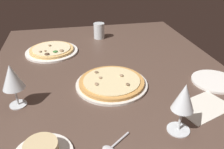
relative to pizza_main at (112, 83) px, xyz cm
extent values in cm
cube|color=brown|center=(7.37, -1.81, -3.20)|extent=(150.00, 110.00, 4.00)
cylinder|color=silver|center=(0.00, 0.00, -0.70)|extent=(29.80, 29.80, 1.00)
cylinder|color=#C68C47|center=(0.00, 0.00, 0.40)|extent=(27.03, 27.03, 1.20)
cylinder|color=beige|center=(0.00, 0.00, 1.20)|extent=(23.41, 23.41, 0.40)
ellipsoid|color=#937556|center=(-2.37, 6.59, 1.61)|extent=(2.31, 1.68, 0.44)
ellipsoid|color=brown|center=(7.49, 5.24, 1.65)|extent=(1.92, 1.81, 0.50)
ellipsoid|color=brown|center=(-5.32, -5.39, 1.79)|extent=(1.89, 1.55, 0.78)
ellipsoid|color=#937556|center=(2.10, -4.69, 1.80)|extent=(1.67, 1.63, 0.80)
ellipsoid|color=#937556|center=(2.28, 4.33, 1.66)|extent=(1.66, 1.50, 0.52)
cylinder|color=white|center=(39.74, 25.10, -0.70)|extent=(27.88, 27.88, 1.00)
cylinder|color=tan|center=(39.74, 25.10, 0.40)|extent=(23.40, 23.40, 1.20)
cylinder|color=beige|center=(39.74, 25.10, 1.20)|extent=(20.26, 20.26, 0.40)
ellipsoid|color=#937556|center=(42.80, 26.17, 1.74)|extent=(1.92, 1.75, 0.70)
ellipsoid|color=#387033|center=(33.80, 22.98, 1.71)|extent=(2.68, 2.60, 0.62)
ellipsoid|color=#937556|center=(35.18, 30.62, 1.74)|extent=(1.62, 1.60, 0.68)
ellipsoid|color=#4C3828|center=(31.41, 27.09, 1.73)|extent=(2.57, 2.54, 0.68)
ellipsoid|color=#937556|center=(35.85, 28.18, 1.68)|extent=(1.69, 1.36, 0.56)
ellipsoid|color=#937556|center=(34.26, 19.83, 1.79)|extent=(2.81, 2.19, 0.78)
cylinder|color=#D1B784|center=(-32.98, 26.11, 1.63)|extent=(9.26, 9.26, 4.07)
cylinder|color=silver|center=(-6.65, 36.15, -1.00)|extent=(6.16, 6.16, 0.40)
cylinder|color=silver|center=(-6.65, 36.15, 2.71)|extent=(0.80, 0.80, 7.02)
cone|color=silver|center=(-6.65, 36.15, 10.71)|extent=(7.71, 7.71, 8.97)
cone|color=maroon|center=(-6.65, 36.15, 8.32)|extent=(3.25, 3.25, 4.20)
cylinder|color=silver|center=(-30.61, -15.24, -1.00)|extent=(7.21, 7.21, 0.40)
cylinder|color=silver|center=(-30.61, -15.24, 3.14)|extent=(0.80, 0.80, 7.90)
cone|color=silver|center=(-30.61, -15.24, 11.43)|extent=(6.86, 6.86, 8.67)
cone|color=#5B0F19|center=(-30.61, -15.24, 9.35)|extent=(3.21, 3.21, 4.51)
cylinder|color=silver|center=(56.80, -3.60, 3.50)|extent=(6.65, 6.65, 9.42)
cylinder|color=silver|center=(56.80, -3.60, 2.21)|extent=(6.12, 6.12, 6.82)
cylinder|color=white|center=(-6.27, -43.59, -0.75)|extent=(19.28, 19.28, 0.90)
cube|color=silver|center=(-21.50, -29.20, -1.05)|extent=(18.33, 22.59, 0.30)
cylinder|color=silver|center=(-31.79, 4.28, -0.85)|extent=(6.22, 7.78, 0.70)
camera|label=1|loc=(-80.92, 16.40, 49.96)|focal=37.33mm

